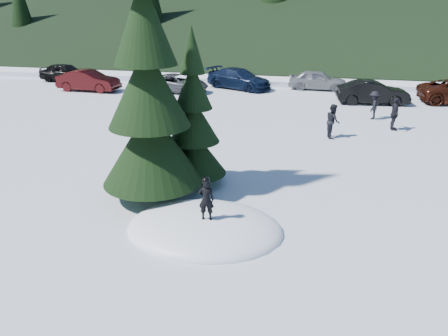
% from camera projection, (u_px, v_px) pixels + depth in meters
% --- Properties ---
extents(ground, '(200.00, 200.00, 0.00)m').
position_uv_depth(ground, '(205.00, 230.00, 12.36)').
color(ground, white).
rests_on(ground, ground).
extents(snow_mound, '(4.48, 3.52, 0.96)m').
position_uv_depth(snow_mound, '(205.00, 230.00, 12.36)').
color(snow_mound, white).
rests_on(snow_mound, ground).
extents(spruce_tall, '(3.20, 3.20, 8.60)m').
position_uv_depth(spruce_tall, '(148.00, 97.00, 13.25)').
color(spruce_tall, black).
rests_on(spruce_tall, ground).
extents(spruce_short, '(2.20, 2.20, 5.37)m').
position_uv_depth(spruce_short, '(194.00, 126.00, 14.76)').
color(spruce_short, black).
rests_on(spruce_short, ground).
extents(child_skier, '(0.45, 0.32, 1.17)m').
position_uv_depth(child_skier, '(206.00, 200.00, 11.73)').
color(child_skier, black).
rests_on(child_skier, snow_mound).
extents(adult_0, '(0.74, 0.88, 1.59)m').
position_uv_depth(adult_0, '(333.00, 121.00, 20.43)').
color(adult_0, black).
rests_on(adult_0, ground).
extents(adult_1, '(0.48, 0.99, 1.64)m').
position_uv_depth(adult_1, '(395.00, 114.00, 21.58)').
color(adult_1, black).
rests_on(adult_1, ground).
extents(adult_2, '(0.81, 1.10, 1.52)m').
position_uv_depth(adult_2, '(374.00, 105.00, 23.65)').
color(adult_2, black).
rests_on(adult_2, ground).
extents(car_0, '(4.36, 2.11, 1.44)m').
position_uv_depth(car_0, '(66.00, 73.00, 34.64)').
color(car_0, black).
rests_on(car_0, ground).
extents(car_1, '(4.51, 1.71, 1.47)m').
position_uv_depth(car_1, '(89.00, 81.00, 31.05)').
color(car_1, '#34090A').
rests_on(car_1, ground).
extents(car_2, '(4.83, 3.03, 1.24)m').
position_uv_depth(car_2, '(177.00, 83.00, 30.68)').
color(car_2, '#414247').
rests_on(car_2, ground).
extents(car_3, '(5.41, 3.94, 1.46)m').
position_uv_depth(car_3, '(239.00, 79.00, 31.85)').
color(car_3, black).
rests_on(car_3, ground).
extents(car_4, '(4.19, 1.89, 1.40)m').
position_uv_depth(car_4, '(318.00, 80.00, 31.51)').
color(car_4, gray).
rests_on(car_4, ground).
extents(car_5, '(4.49, 1.96, 1.44)m').
position_uv_depth(car_5, '(373.00, 92.00, 27.15)').
color(car_5, black).
rests_on(car_5, ground).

